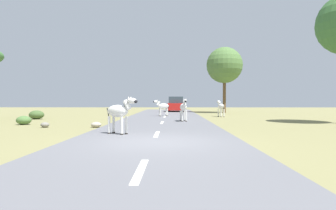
% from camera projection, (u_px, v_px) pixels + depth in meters
% --- Properties ---
extents(ground_plane, '(90.00, 90.00, 0.00)m').
position_uv_depth(ground_plane, '(157.00, 143.00, 9.70)').
color(ground_plane, olive).
extents(road, '(6.00, 64.00, 0.05)m').
position_uv_depth(road, '(154.00, 142.00, 9.70)').
color(road, slate).
rests_on(road, ground_plane).
extents(lane_markings, '(0.16, 56.00, 0.01)m').
position_uv_depth(lane_markings, '(151.00, 146.00, 8.70)').
color(lane_markings, silver).
rests_on(lane_markings, road).
extents(zebra_0, '(0.52, 1.56, 1.47)m').
position_uv_depth(zebra_0, '(184.00, 108.00, 18.78)').
color(zebra_0, silver).
rests_on(zebra_0, road).
extents(zebra_1, '(1.38, 0.80, 1.38)m').
position_uv_depth(zebra_1, '(163.00, 106.00, 24.77)').
color(zebra_1, silver).
rests_on(zebra_1, road).
extents(zebra_2, '(0.58, 1.50, 1.42)m').
position_uv_depth(zebra_2, '(221.00, 107.00, 24.56)').
color(zebra_2, silver).
rests_on(zebra_2, ground_plane).
extents(zebra_3, '(1.45, 1.05, 1.51)m').
position_uv_depth(zebra_3, '(119.00, 112.00, 11.74)').
color(zebra_3, silver).
rests_on(zebra_3, road).
extents(car_0, '(2.16, 4.41, 1.74)m').
position_uv_depth(car_0, '(176.00, 105.00, 34.66)').
color(car_0, red).
rests_on(car_0, road).
extents(tree_4, '(3.90, 3.90, 7.13)m').
position_uv_depth(tree_4, '(224.00, 65.00, 31.82)').
color(tree_4, brown).
rests_on(tree_4, ground_plane).
extents(bush_0, '(0.84, 0.75, 0.50)m').
position_uv_depth(bush_0, '(24.00, 120.00, 16.79)').
color(bush_0, '#4C7038').
rests_on(bush_0, ground_plane).
extents(bush_2, '(1.07, 0.96, 0.64)m').
position_uv_depth(bush_2, '(37.00, 115.00, 21.52)').
color(bush_2, '#425B2D').
rests_on(bush_2, ground_plane).
extents(rock_0, '(0.53, 0.47, 0.28)m').
position_uv_depth(rock_0, '(96.00, 125.00, 15.09)').
color(rock_0, '#A89E8C').
rests_on(rock_0, ground_plane).
extents(rock_1, '(0.43, 0.40, 0.27)m').
position_uv_depth(rock_1, '(45.00, 125.00, 15.08)').
color(rock_1, gray).
rests_on(rock_1, ground_plane).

